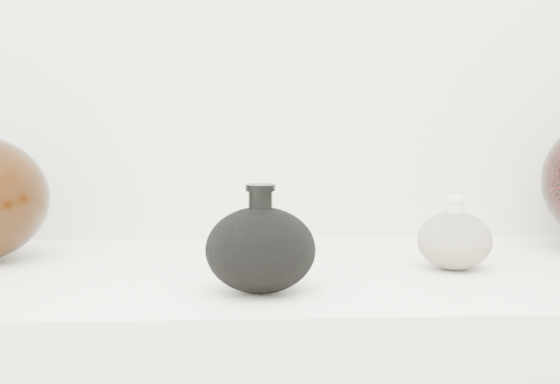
{
  "coord_description": "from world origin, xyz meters",
  "views": [
    {
      "loc": [
        -0.07,
        -0.07,
        1.11
      ],
      "look_at": [
        -0.01,
        0.92,
        1.01
      ],
      "focal_mm": 50.0,
      "sensor_mm": 36.0,
      "label": 1
    }
  ],
  "objects": [
    {
      "name": "black_gourd_vase",
      "position": [
        -0.04,
        0.82,
        0.95
      ],
      "size": [
        0.15,
        0.15,
        0.13
      ],
      "color": "black",
      "rests_on": "display_counter"
    },
    {
      "name": "cream_gourd_vase",
      "position": [
        0.22,
        0.94,
        0.94
      ],
      "size": [
        0.13,
        0.13,
        0.1
      ],
      "color": "beige",
      "rests_on": "display_counter"
    }
  ]
}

